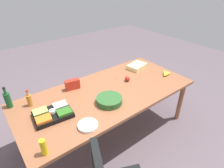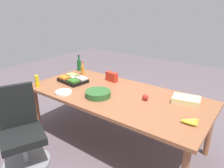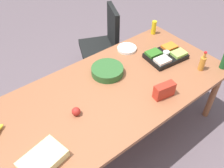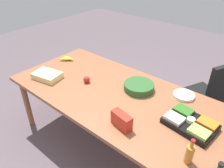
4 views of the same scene
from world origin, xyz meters
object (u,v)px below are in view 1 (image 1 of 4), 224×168
object	(u,v)px
veggie_tray	(53,114)
mustard_bottle	(44,147)
salad_bowl	(109,100)
sheet_cake	(137,66)
wine_bottle	(8,100)
apple_red	(127,79)
paper_plate_stack	(88,125)
chip_bag_red	(72,84)
banana_bunch	(166,73)
conference_table	(107,96)
dressing_bottle	(29,100)

from	to	relation	value
veggie_tray	mustard_bottle	bearing A→B (deg)	-120.21
salad_bowl	sheet_cake	world-z (taller)	salad_bowl
wine_bottle	apple_red	bearing A→B (deg)	-14.89
paper_plate_stack	veggie_tray	bearing A→B (deg)	120.72
wine_bottle	chip_bag_red	size ratio (longest dim) A/B	1.40
salad_bowl	banana_bunch	bearing A→B (deg)	1.66
mustard_bottle	conference_table	bearing A→B (deg)	24.27
wine_bottle	paper_plate_stack	xyz separation A→B (m)	(0.58, -0.88, -0.09)
wine_bottle	chip_bag_red	bearing A→B (deg)	-7.19
veggie_tray	chip_bag_red	distance (m)	0.60
conference_table	paper_plate_stack	size ratio (longest dim) A/B	11.14
wine_bottle	chip_bag_red	world-z (taller)	wine_bottle
apple_red	mustard_bottle	distance (m)	1.56
veggie_tray	wine_bottle	world-z (taller)	wine_bottle
wine_bottle	sheet_cake	bearing A→B (deg)	-5.18
apple_red	banana_bunch	distance (m)	0.67
apple_red	mustard_bottle	bearing A→B (deg)	-160.40
mustard_bottle	wine_bottle	bearing A→B (deg)	95.44
salad_bowl	paper_plate_stack	world-z (taller)	salad_bowl
chip_bag_red	sheet_cake	bearing A→B (deg)	-3.81
veggie_tray	wine_bottle	bearing A→B (deg)	125.47
dressing_bottle	salad_bowl	bearing A→B (deg)	-34.45
salad_bowl	paper_plate_stack	distance (m)	0.48
apple_red	paper_plate_stack	bearing A→B (deg)	-154.72
sheet_cake	paper_plate_stack	size ratio (longest dim) A/B	1.45
mustard_bottle	veggie_tray	bearing A→B (deg)	59.79
salad_bowl	paper_plate_stack	xyz separation A→B (m)	(-0.44, -0.20, -0.02)
salad_bowl	veggie_tray	size ratio (longest dim) A/B	0.73
dressing_bottle	conference_table	bearing A→B (deg)	-20.00
dressing_bottle	paper_plate_stack	size ratio (longest dim) A/B	1.01
apple_red	dressing_bottle	size ratio (longest dim) A/B	0.34
conference_table	dressing_bottle	world-z (taller)	dressing_bottle
wine_bottle	veggie_tray	bearing A→B (deg)	-54.53
salad_bowl	wine_bottle	size ratio (longest dim) A/B	1.17
veggie_tray	sheet_cake	xyz separation A→B (m)	(1.64, 0.31, -0.00)
banana_bunch	wine_bottle	distance (m)	2.28
mustard_bottle	sheet_cake	bearing A→B (deg)	21.72
veggie_tray	dressing_bottle	bearing A→B (deg)	111.13
salad_bowl	sheet_cake	distance (m)	1.09
sheet_cake	paper_plate_stack	bearing A→B (deg)	-153.71
apple_red	banana_bunch	xyz separation A→B (m)	(0.62, -0.23, -0.01)
apple_red	paper_plate_stack	world-z (taller)	apple_red
banana_bunch	apple_red	bearing A→B (deg)	159.64
conference_table	chip_bag_red	bearing A→B (deg)	132.66
mustard_bottle	banana_bunch	bearing A→B (deg)	7.92
salad_bowl	wine_bottle	distance (m)	1.22
paper_plate_stack	dressing_bottle	bearing A→B (deg)	116.26
conference_table	mustard_bottle	xyz separation A→B (m)	(-1.05, -0.47, 0.15)
apple_red	sheet_cake	world-z (taller)	apple_red
wine_bottle	paper_plate_stack	size ratio (longest dim) A/B	1.27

